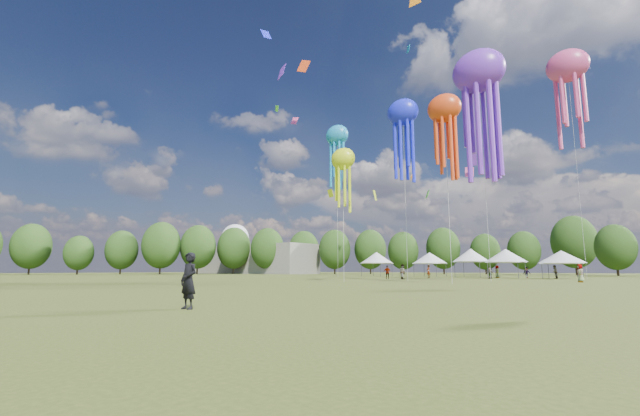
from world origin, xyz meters
The scene contains 10 objects.
ground centered at (0.00, 0.00, 0.00)m, with size 300.00×300.00×0.00m, color #384416.
observer_main centered at (8.16, -2.60, 0.86)m, with size 0.63×0.41×1.73m, color black.
spectator_near centered at (-5.29, 36.64, 0.92)m, with size 0.89×0.70×1.84m, color gray.
spectators_far centered at (2.92, 47.72, 0.85)m, with size 22.68×18.46×1.84m.
festival_tents centered at (-4.77, 54.29, 3.17)m, with size 34.89×12.02×4.44m.
show_kites centered at (2.42, 39.56, 20.86)m, with size 38.95×31.11×30.73m.
small_kites centered at (0.10, 43.06, 28.64)m, with size 74.33×57.19×46.66m.
treeline centered at (-3.87, 62.51, 6.54)m, with size 201.57×95.24×13.43m.
hangar centered at (-72.00, 72.00, 4.00)m, with size 40.00×12.00×8.00m, color gray.
radome centered at (-88.00, 78.00, 9.99)m, with size 9.00×9.00×16.00m.
Camera 1 is at (19.43, -10.08, 1.20)m, focal length 23.28 mm.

